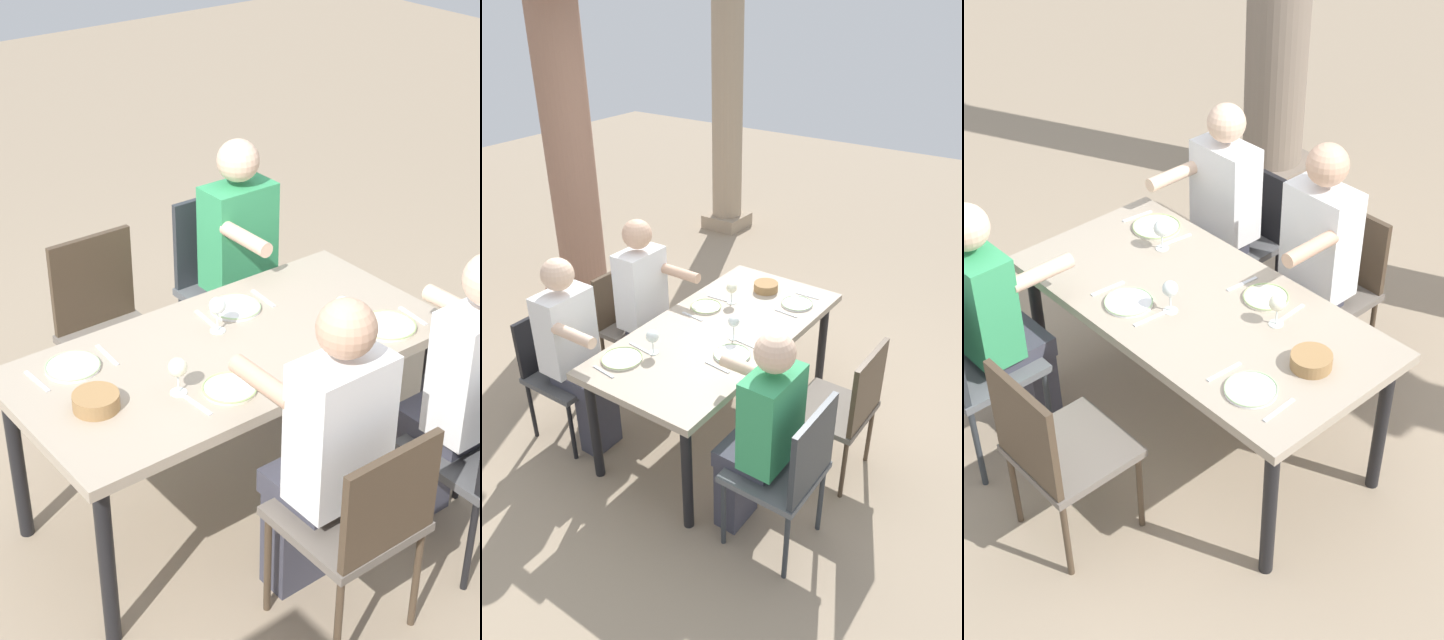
{
  "view_description": "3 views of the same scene",
  "coord_description": "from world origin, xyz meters",
  "views": [
    {
      "loc": [
        1.91,
        2.56,
        2.76
      ],
      "look_at": [
        -0.02,
        0.04,
        0.91
      ],
      "focal_mm": 53.66,
      "sensor_mm": 36.0,
      "label": 1
    },
    {
      "loc": [
        -2.62,
        -1.85,
        2.7
      ],
      "look_at": [
        0.07,
        0.03,
        0.8
      ],
      "focal_mm": 33.56,
      "sensor_mm": 36.0,
      "label": 2
    },
    {
      "loc": [
        2.35,
        -2.12,
        3.09
      ],
      "look_at": [
        0.14,
        -0.09,
        0.81
      ],
      "focal_mm": 50.19,
      "sensor_mm": 36.0,
      "label": 3
    }
  ],
  "objects": [
    {
      "name": "wine_glass_1",
      "position": [
        -0.03,
        -0.13,
        0.89
      ],
      "size": [
        0.07,
        0.07,
        0.15
      ],
      "color": "white",
      "rests_on": "dining_table"
    },
    {
      "name": "fork_3",
      "position": [
        0.42,
        -0.24,
        0.78
      ],
      "size": [
        0.03,
        0.17,
        0.01
      ],
      "primitive_type": "cube",
      "rotation": [
        0.0,
        0.0,
        -0.06
      ],
      "color": "silver",
      "rests_on": "dining_table"
    },
    {
      "name": "chair_west_north",
      "position": [
        -0.6,
        0.84,
        0.51
      ],
      "size": [
        0.44,
        0.44,
        0.86
      ],
      "color": "#4F4F50",
      "rests_on": "ground"
    },
    {
      "name": "plate_3",
      "position": [
        0.57,
        -0.24,
        0.79
      ],
      "size": [
        0.21,
        0.21,
        0.02
      ],
      "color": "white",
      "rests_on": "dining_table"
    },
    {
      "name": "plate_0",
      "position": [
        -0.6,
        0.27,
        0.79
      ],
      "size": [
        0.24,
        0.24,
        0.02
      ],
      "color": "silver",
      "rests_on": "dining_table"
    },
    {
      "name": "diner_woman_green",
      "position": [
        0.08,
        0.65,
        0.71
      ],
      "size": [
        0.34,
        0.49,
        1.33
      ],
      "color": "#3F3F4C",
      "rests_on": "ground"
    },
    {
      "name": "spoon_2",
      "position": [
        0.33,
        0.24,
        0.78
      ],
      "size": [
        0.03,
        0.17,
        0.01
      ],
      "primitive_type": "cube",
      "rotation": [
        0.0,
        0.0,
        0.07
      ],
      "color": "silver",
      "rests_on": "dining_table"
    },
    {
      "name": "fork_2",
      "position": [
        0.03,
        0.24,
        0.78
      ],
      "size": [
        0.03,
        0.17,
        0.01
      ],
      "primitive_type": "cube",
      "rotation": [
        0.0,
        0.0,
        -0.1
      ],
      "color": "silver",
      "rests_on": "dining_table"
    },
    {
      "name": "plate_1",
      "position": [
        -0.2,
        -0.23,
        0.79
      ],
      "size": [
        0.22,
        0.22,
        0.02
      ],
      "color": "white",
      "rests_on": "dining_table"
    },
    {
      "name": "spoon_0",
      "position": [
        -0.45,
        0.27,
        0.78
      ],
      "size": [
        0.04,
        0.17,
        0.01
      ],
      "primitive_type": "cube",
      "rotation": [
        0.0,
        0.0,
        -0.12
      ],
      "color": "silver",
      "rests_on": "dining_table"
    },
    {
      "name": "fork_1",
      "position": [
        -0.35,
        -0.23,
        0.78
      ],
      "size": [
        0.03,
        0.17,
        0.01
      ],
      "primitive_type": "cube",
      "rotation": [
        0.0,
        0.0,
        -0.09
      ],
      "color": "silver",
      "rests_on": "dining_table"
    },
    {
      "name": "fork_0",
      "position": [
        -0.75,
        0.27,
        0.78
      ],
      "size": [
        0.04,
        0.17,
        0.01
      ],
      "primitive_type": "cube",
      "rotation": [
        0.0,
        0.0,
        -0.12
      ],
      "color": "silver",
      "rests_on": "dining_table"
    },
    {
      "name": "diner_guest_third",
      "position": [
        -0.6,
        0.67,
        0.69
      ],
      "size": [
        0.35,
        0.49,
        1.29
      ],
      "color": "#3F3F4C",
      "rests_on": "ground"
    },
    {
      "name": "diner_man_white",
      "position": [
        -0.59,
        -0.67,
        0.69
      ],
      "size": [
        0.35,
        0.49,
        1.3
      ],
      "color": "#3F3F4C",
      "rests_on": "ground"
    },
    {
      "name": "wine_glass_2",
      "position": [
        0.34,
        0.14,
        0.88
      ],
      "size": [
        0.07,
        0.07,
        0.15
      ],
      "color": "white",
      "rests_on": "dining_table"
    },
    {
      "name": "ground_plane",
      "position": [
        0.0,
        0.0,
        0.0
      ],
      "size": [
        16.0,
        16.0,
        0.0
      ],
      "primitive_type": "plane",
      "color": "gray"
    },
    {
      "name": "bread_basket",
      "position": [
        0.63,
        0.04,
        0.81
      ],
      "size": [
        0.17,
        0.17,
        0.06
      ],
      "primitive_type": "cylinder",
      "color": "#9E7547",
      "rests_on": "dining_table"
    },
    {
      "name": "chair_mid_north",
      "position": [
        0.08,
        0.84,
        0.53
      ],
      "size": [
        0.44,
        0.44,
        0.89
      ],
      "color": "#6A6158",
      "rests_on": "ground"
    },
    {
      "name": "plate_2",
      "position": [
        0.18,
        0.24,
        0.79
      ],
      "size": [
        0.21,
        0.21,
        0.02
      ],
      "color": "silver",
      "rests_on": "dining_table"
    },
    {
      "name": "spoon_3",
      "position": [
        0.72,
        -0.24,
        0.78
      ],
      "size": [
        0.02,
        0.17,
        0.01
      ],
      "primitive_type": "cube",
      "rotation": [
        0.0,
        0.0,
        0.05
      ],
      "color": "silver",
      "rests_on": "dining_table"
    },
    {
      "name": "dining_table",
      "position": [
        0.0,
        0.0,
        0.7
      ],
      "size": [
        1.76,
        0.86,
        0.78
      ],
      "color": "tan",
      "rests_on": "ground"
    },
    {
      "name": "spoon_1",
      "position": [
        -0.05,
        -0.23,
        0.78
      ],
      "size": [
        0.03,
        0.17,
        0.01
      ],
      "primitive_type": "cube",
      "rotation": [
        0.0,
        0.0,
        -0.1
      ],
      "color": "silver",
      "rests_on": "dining_table"
    },
    {
      "name": "chair_west_south",
      "position": [
        -0.6,
        -0.85,
        0.55
      ],
      "size": [
        0.44,
        0.44,
        0.95
      ],
      "color": "#5B5E61",
      "rests_on": "ground"
    },
    {
      "name": "chair_mid_south",
      "position": [
        0.08,
        -0.85,
        0.52
      ],
      "size": [
        0.44,
        0.44,
        0.92
      ],
      "color": "#6A6158",
      "rests_on": "ground"
    },
    {
      "name": "wine_glass_0",
      "position": [
        -0.44,
        0.17,
        0.89
      ],
      "size": [
        0.08,
        0.08,
        0.15
      ],
      "color": "white",
      "rests_on": "dining_table"
    }
  ]
}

